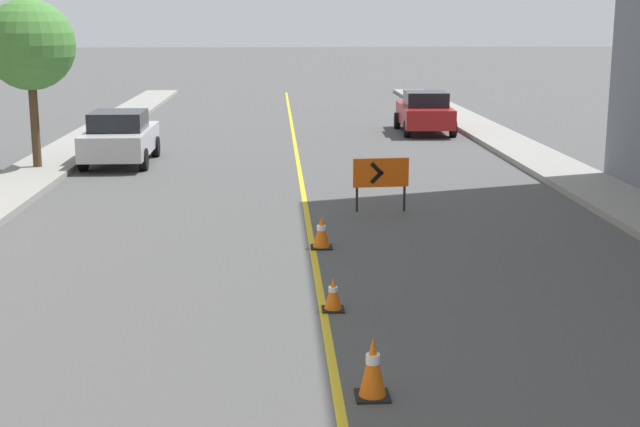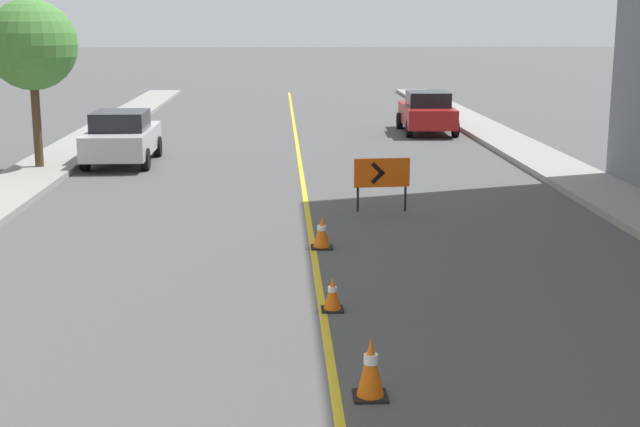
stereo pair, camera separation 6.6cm
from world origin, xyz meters
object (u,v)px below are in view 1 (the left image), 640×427
at_px(traffic_cone_farthest, 321,232).
at_px(parked_car_curb_mid, 425,112).
at_px(traffic_cone_fifth, 333,294).
at_px(parked_car_curb_near, 120,137).
at_px(arrow_barricade_primary, 381,174).
at_px(street_tree_left_near, 30,45).
at_px(traffic_cone_fourth, 373,367).

xyz_separation_m(traffic_cone_farthest, parked_car_curb_mid, (4.85, 17.39, 0.50)).
height_order(traffic_cone_fifth, traffic_cone_farthest, traffic_cone_farthest).
xyz_separation_m(traffic_cone_fifth, parked_car_curb_mid, (4.87, 21.10, 0.55)).
bearing_deg(parked_car_curb_near, arrow_barricade_primary, -46.24).
distance_m(traffic_cone_fifth, street_tree_left_near, 15.15).
xyz_separation_m(arrow_barricade_primary, street_tree_left_near, (-9.09, 5.76, 2.70)).
relative_size(arrow_barricade_primary, parked_car_curb_near, 0.29).
bearing_deg(traffic_cone_fourth, street_tree_left_near, 116.28).
bearing_deg(traffic_cone_fifth, parked_car_curb_mid, 77.00).
height_order(traffic_cone_farthest, street_tree_left_near, street_tree_left_near).
bearing_deg(parked_car_curb_near, street_tree_left_near, -146.07).
xyz_separation_m(traffic_cone_fourth, arrow_barricade_primary, (1.27, 10.08, 0.48)).
bearing_deg(traffic_cone_farthest, parked_car_curb_near, 117.76).
xyz_separation_m(traffic_cone_farthest, arrow_barricade_primary, (1.50, 3.23, 0.55)).
bearing_deg(traffic_cone_fourth, parked_car_curb_near, 108.30).
bearing_deg(parked_car_curb_mid, parked_car_curb_near, -143.53).
height_order(traffic_cone_fifth, street_tree_left_near, street_tree_left_near).
distance_m(traffic_cone_fourth, parked_car_curb_mid, 24.68).
xyz_separation_m(traffic_cone_fifth, parked_car_curb_near, (-5.47, 14.14, 0.55)).
distance_m(traffic_cone_fifth, traffic_cone_farthest, 3.72).
bearing_deg(traffic_cone_fourth, parked_car_curb_mid, 79.20).
relative_size(parked_car_curb_near, parked_car_curb_mid, 0.99).
distance_m(arrow_barricade_primary, street_tree_left_near, 11.09).
relative_size(arrow_barricade_primary, street_tree_left_near, 0.27).
bearing_deg(traffic_cone_fifth, traffic_cone_farthest, 89.69).
height_order(traffic_cone_fourth, traffic_cone_farthest, traffic_cone_fourth).
height_order(traffic_cone_fourth, traffic_cone_fifth, traffic_cone_fourth).
height_order(traffic_cone_fourth, parked_car_curb_mid, parked_car_curb_mid).
distance_m(arrow_barricade_primary, parked_car_curb_mid, 14.55).
relative_size(traffic_cone_fourth, street_tree_left_near, 0.16).
height_order(traffic_cone_fifth, arrow_barricade_primary, arrow_barricade_primary).
height_order(parked_car_curb_near, street_tree_left_near, street_tree_left_near).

